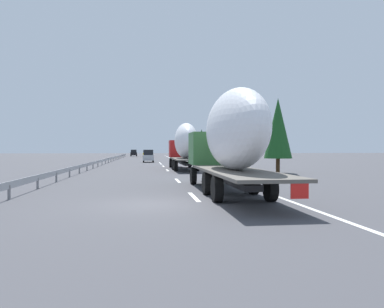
# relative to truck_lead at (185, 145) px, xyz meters

# --- Properties ---
(ground_plane) EXTENTS (260.00, 260.00, 0.00)m
(ground_plane) POSITION_rel_truck_lead_xyz_m (16.83, 3.60, -2.57)
(ground_plane) COLOR #424247
(lane_stripe_0) EXTENTS (3.20, 0.20, 0.01)m
(lane_stripe_0) POSITION_rel_truck_lead_xyz_m (-21.17, 1.80, -2.57)
(lane_stripe_0) COLOR white
(lane_stripe_0) RESTS_ON ground_plane
(lane_stripe_1) EXTENTS (3.20, 0.20, 0.01)m
(lane_stripe_1) POSITION_rel_truck_lead_xyz_m (-12.77, 1.80, -2.57)
(lane_stripe_1) COLOR white
(lane_stripe_1) RESTS_ON ground_plane
(lane_stripe_2) EXTENTS (3.20, 0.20, 0.01)m
(lane_stripe_2) POSITION_rel_truck_lead_xyz_m (-0.73, 1.80, -2.57)
(lane_stripe_2) COLOR white
(lane_stripe_2) RESTS_ON ground_plane
(lane_stripe_3) EXTENTS (3.20, 0.20, 0.01)m
(lane_stripe_3) POSITION_rel_truck_lead_xyz_m (7.77, 1.80, -2.57)
(lane_stripe_3) COLOR white
(lane_stripe_3) RESTS_ON ground_plane
(lane_stripe_4) EXTENTS (3.20, 0.20, 0.01)m
(lane_stripe_4) POSITION_rel_truck_lead_xyz_m (14.96, 1.80, -2.57)
(lane_stripe_4) COLOR white
(lane_stripe_4) RESTS_ON ground_plane
(lane_stripe_5) EXTENTS (3.20, 0.20, 0.01)m
(lane_stripe_5) POSITION_rel_truck_lead_xyz_m (19.78, 1.80, -2.57)
(lane_stripe_5) COLOR white
(lane_stripe_5) RESTS_ON ground_plane
(edge_line_right) EXTENTS (110.00, 0.20, 0.01)m
(edge_line_right) POSITION_rel_truck_lead_xyz_m (21.83, -1.90, -2.57)
(edge_line_right) COLOR white
(edge_line_right) RESTS_ON ground_plane
(truck_lead) EXTENTS (13.26, 2.55, 4.66)m
(truck_lead) POSITION_rel_truck_lead_xyz_m (0.00, 0.00, 0.00)
(truck_lead) COLOR #B21919
(truck_lead) RESTS_ON ground_plane
(truck_trailing) EXTENTS (13.84, 2.55, 4.75)m
(truck_trailing) POSITION_rel_truck_lead_xyz_m (-20.35, 0.00, 0.09)
(truck_trailing) COLOR #387038
(truck_trailing) RESTS_ON ground_plane
(car_silver_hatch) EXTENTS (4.07, 1.72, 2.00)m
(car_silver_hatch) POSITION_rel_truck_lead_xyz_m (21.93, 3.54, -1.58)
(car_silver_hatch) COLOR #ADB2B7
(car_silver_hatch) RESTS_ON ground_plane
(car_red_compact) EXTENTS (4.39, 1.92, 1.79)m
(car_red_compact) POSITION_rel_truck_lead_xyz_m (62.04, 3.68, -1.66)
(car_red_compact) COLOR red
(car_red_compact) RESTS_ON ground_plane
(car_black_suv) EXTENTS (4.40, 1.86, 1.92)m
(car_black_suv) POSITION_rel_truck_lead_xyz_m (71.09, 7.46, -1.61)
(car_black_suv) COLOR black
(car_black_suv) RESTS_ON ground_plane
(car_yellow_coupe) EXTENTS (4.00, 1.87, 1.82)m
(car_yellow_coupe) POSITION_rel_truck_lead_xyz_m (53.88, 3.78, -1.65)
(car_yellow_coupe) COLOR gold
(car_yellow_coupe) RESTS_ON ground_plane
(road_sign) EXTENTS (0.10, 0.90, 3.26)m
(road_sign) POSITION_rel_truck_lead_xyz_m (22.99, -3.10, -0.32)
(road_sign) COLOR gray
(road_sign) RESTS_ON ground_plane
(tree_0) EXTENTS (2.78, 2.78, 5.39)m
(tree_0) POSITION_rel_truck_lead_xyz_m (4.93, -6.41, 0.79)
(tree_0) COLOR #472D19
(tree_0) RESTS_ON ground_plane
(tree_1) EXTENTS (2.43, 2.43, 6.57)m
(tree_1) POSITION_rel_truck_lead_xyz_m (-6.29, -7.55, 1.35)
(tree_1) COLOR #472D19
(tree_1) RESTS_ON ground_plane
(tree_2) EXTENTS (3.56, 3.56, 6.07)m
(tree_2) POSITION_rel_truck_lead_xyz_m (44.29, -6.60, 1.39)
(tree_2) COLOR #472D19
(tree_2) RESTS_ON ground_plane
(tree_3) EXTENTS (3.58, 3.58, 6.71)m
(tree_3) POSITION_rel_truck_lead_xyz_m (47.90, -8.99, 1.51)
(tree_3) COLOR #472D19
(tree_3) RESTS_ON ground_plane
(guardrail_median) EXTENTS (94.00, 0.10, 0.76)m
(guardrail_median) POSITION_rel_truck_lead_xyz_m (19.83, 9.60, -1.99)
(guardrail_median) COLOR #9EA0A5
(guardrail_median) RESTS_ON ground_plane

